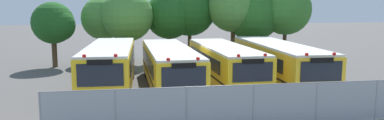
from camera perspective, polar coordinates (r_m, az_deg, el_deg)
ground_plane at (r=22.46m, az=0.92°, el=-4.02°), size 160.00×160.00×0.00m
school_bus_0 at (r=21.75m, az=-12.48°, el=-0.80°), size 2.79×10.35×2.71m
school_bus_1 at (r=21.73m, az=-3.59°, el=-0.84°), size 2.78×11.12×2.55m
school_bus_2 at (r=22.62m, az=4.97°, el=-0.49°), size 2.77×10.35×2.55m
school_bus_3 at (r=23.80m, az=12.99°, el=-0.15°), size 2.81×11.75×2.62m
tree_0 at (r=30.94m, az=-20.41°, el=5.26°), size 3.42×3.29×5.15m
tree_1 at (r=32.47m, az=-13.46°, el=6.15°), size 3.68×3.68×5.63m
tree_2 at (r=31.02m, az=-10.21°, el=6.86°), size 4.27×4.27×6.18m
tree_3 at (r=32.17m, az=-3.66°, el=7.00°), size 4.08×4.08×6.06m
tree_4 at (r=32.72m, az=-0.30°, el=7.69°), size 4.54×4.54×6.73m
tree_5 at (r=32.02m, az=6.55°, el=8.35°), size 4.55×4.55×7.12m
tree_6 at (r=32.55m, az=9.32°, el=7.47°), size 4.94×4.94×6.76m
tree_7 at (r=32.64m, az=14.43°, el=7.81°), size 4.29×4.29×6.68m
chainlink_fence at (r=15.06m, az=9.43°, el=-6.78°), size 16.27×0.07×1.73m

